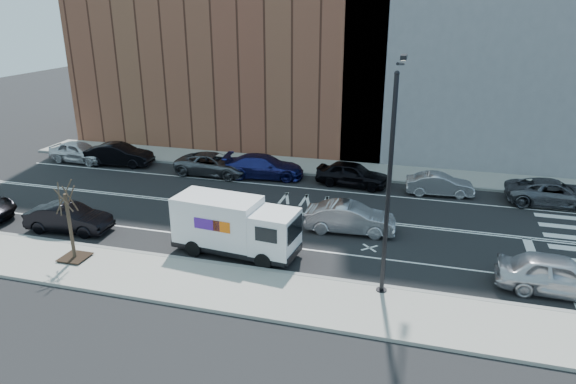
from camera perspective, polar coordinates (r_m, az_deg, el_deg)
The scene contains 20 objects.
ground at distance 29.70m, azimuth -1.71°, elevation -2.12°, with size 120.00×120.00×0.00m, color black.
sidewalk_near at distance 22.28m, azimuth -8.55°, elevation -10.20°, with size 44.00×3.60×0.15m, color gray.
sidewalk_far at distance 37.68m, azimuth 2.27°, elevation 2.87°, with size 44.00×3.60×0.15m, color gray.
curb_near at distance 23.71m, azimuth -6.79°, elevation -8.09°, with size 44.00×0.25×0.17m, color gray.
curb_far at distance 36.01m, azimuth 1.60°, elevation 2.07°, with size 44.00×0.25×0.17m, color gray.
road_markings at distance 29.70m, azimuth -1.71°, elevation -2.11°, with size 40.00×8.60×0.01m, color white, non-canonical shape.
bldg_brick at distance 44.87m, azimuth -5.94°, elevation 19.72°, with size 26.00×10.00×22.00m, color brown.
streetlight at distance 20.31m, azimuth 11.34°, elevation 2.05°, with size 0.44×4.02×9.34m.
street_tree at distance 25.43m, azimuth -22.96°, elevation -4.21°, with size 1.20×1.20×3.75m.
fedex_van at distance 24.32m, azimuth -5.95°, elevation -3.75°, with size 6.18×2.64×2.75m.
far_parked_a at distance 41.81m, azimuth -22.17°, elevation 4.16°, with size 1.88×4.68×1.59m, color silver.
far_parked_b at distance 39.96m, azimuth -18.24°, elevation 3.97°, with size 1.71×4.90×1.61m, color black.
far_parked_c at distance 36.21m, azimuth -8.23°, elevation 3.07°, with size 2.48×5.39×1.50m, color #505258.
far_parked_d at distance 35.26m, azimuth -2.68°, elevation 2.86°, with size 2.21×5.43×1.58m, color navy.
far_parked_e at distance 33.83m, azimuth 7.15°, elevation 2.00°, with size 1.89×4.71×1.60m, color black.
far_parked_f at distance 33.36m, azimuth 16.50°, elevation 0.81°, with size 1.43×4.11×1.35m, color #A3A2A7.
far_parked_g at distance 34.23m, azimuth 27.41°, elevation -0.07°, with size 2.47×5.37×1.49m, color #4F5057.
driving_sedan at distance 26.96m, azimuth 6.92°, elevation -2.88°, with size 1.63×4.68×1.54m, color #A2A2A7.
near_parked_rear_a at distance 29.19m, azimuth -23.18°, elevation -2.68°, with size 1.55×4.46×1.47m, color black.
near_parked_front at distance 24.00m, azimuth 27.83°, elevation -8.14°, with size 1.95×4.84×1.65m, color silver.
Camera 1 is at (8.27, -26.22, 11.25)m, focal length 32.00 mm.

